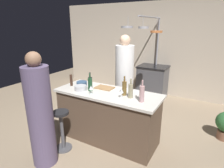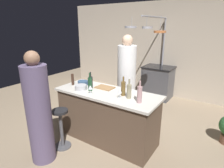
# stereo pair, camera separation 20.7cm
# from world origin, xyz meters

# --- Properties ---
(ground_plane) EXTENTS (9.00, 9.00, 0.00)m
(ground_plane) POSITION_xyz_m (0.00, 0.00, 0.00)
(ground_plane) COLOR gray
(back_wall) EXTENTS (6.40, 0.16, 2.60)m
(back_wall) POSITION_xyz_m (0.00, 2.85, 1.30)
(back_wall) COLOR #BCAD99
(back_wall) RESTS_ON ground_plane
(kitchen_island) EXTENTS (1.80, 0.72, 0.90)m
(kitchen_island) POSITION_xyz_m (0.00, 0.00, 0.45)
(kitchen_island) COLOR brown
(kitchen_island) RESTS_ON ground_plane
(stove_range) EXTENTS (0.80, 0.64, 0.89)m
(stove_range) POSITION_xyz_m (0.00, 2.45, 0.45)
(stove_range) COLOR #47474C
(stove_range) RESTS_ON ground_plane
(chef) EXTENTS (0.38, 0.38, 1.80)m
(chef) POSITION_xyz_m (-0.12, 0.87, 0.83)
(chef) COLOR white
(chef) RESTS_ON ground_plane
(bar_stool_left) EXTENTS (0.28, 0.28, 0.68)m
(bar_stool_left) POSITION_xyz_m (-0.49, -0.62, 0.38)
(bar_stool_left) COLOR #4C4C51
(bar_stool_left) RESTS_ON ground_plane
(guest_left) EXTENTS (0.35, 0.35, 1.66)m
(guest_left) POSITION_xyz_m (-0.51, -0.98, 0.77)
(guest_left) COLOR #594C6B
(guest_left) RESTS_ON ground_plane
(overhead_pot_rack) EXTENTS (0.90, 1.52, 2.17)m
(overhead_pot_rack) POSITION_xyz_m (0.01, 1.84, 1.69)
(overhead_pot_rack) COLOR gray
(overhead_pot_rack) RESTS_ON ground_plane
(cutting_board) EXTENTS (0.32, 0.22, 0.02)m
(cutting_board) POSITION_xyz_m (-0.15, 0.14, 0.91)
(cutting_board) COLOR #997047
(cutting_board) RESTS_ON kitchen_island
(pepper_mill) EXTENTS (0.05, 0.05, 0.21)m
(pepper_mill) POSITION_xyz_m (-0.76, -0.04, 1.01)
(pepper_mill) COLOR #382319
(pepper_mill) RESTS_ON kitchen_island
(wine_bottle_white) EXTENTS (0.07, 0.07, 0.31)m
(wine_bottle_white) POSITION_xyz_m (0.44, -0.04, 1.02)
(wine_bottle_white) COLOR gray
(wine_bottle_white) RESTS_ON kitchen_island
(wine_bottle_rose) EXTENTS (0.07, 0.07, 0.33)m
(wine_bottle_rose) POSITION_xyz_m (0.65, -0.11, 1.03)
(wine_bottle_rose) COLOR #B78C8E
(wine_bottle_rose) RESTS_ON kitchen_island
(wine_bottle_amber) EXTENTS (0.07, 0.07, 0.31)m
(wine_bottle_amber) POSITION_xyz_m (0.31, 0.01, 1.02)
(wine_bottle_amber) COLOR brown
(wine_bottle_amber) RESTS_ON kitchen_island
(wine_bottle_green) EXTENTS (0.07, 0.07, 0.31)m
(wine_bottle_green) POSITION_xyz_m (-0.29, -0.10, 1.02)
(wine_bottle_green) COLOR #193D23
(wine_bottle_green) RESTS_ON kitchen_island
(wine_bottle_dark) EXTENTS (0.07, 0.07, 0.29)m
(wine_bottle_dark) POSITION_xyz_m (-0.37, 0.02, 1.01)
(wine_bottle_dark) COLOR black
(wine_bottle_dark) RESTS_ON kitchen_island
(wine_glass_near_right_guest) EXTENTS (0.07, 0.07, 0.15)m
(wine_glass_near_right_guest) POSITION_xyz_m (-0.18, -0.22, 1.01)
(wine_glass_near_right_guest) COLOR silver
(wine_glass_near_right_guest) RESTS_ON kitchen_island
(wine_glass_by_chef) EXTENTS (0.07, 0.07, 0.15)m
(wine_glass_by_chef) POSITION_xyz_m (0.32, -0.11, 1.01)
(wine_glass_by_chef) COLOR silver
(wine_glass_by_chef) RESTS_ON kitchen_island
(mixing_bowl_blue) EXTENTS (0.19, 0.19, 0.07)m
(mixing_bowl_blue) POSITION_xyz_m (-0.61, 0.07, 0.94)
(mixing_bowl_blue) COLOR #334C6B
(mixing_bowl_blue) RESTS_ON kitchen_island
(mixing_bowl_steel) EXTENTS (0.21, 0.21, 0.08)m
(mixing_bowl_steel) POSITION_xyz_m (-0.45, -0.16, 0.94)
(mixing_bowl_steel) COLOR #B7B7BC
(mixing_bowl_steel) RESTS_ON kitchen_island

